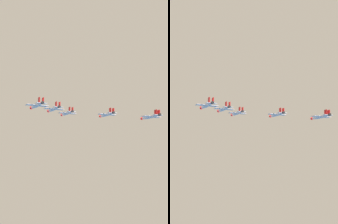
% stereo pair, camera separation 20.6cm
% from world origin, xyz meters
% --- Properties ---
extents(jet_lead, '(13.01, 8.85, 2.99)m').
position_xyz_m(jet_lead, '(27.30, -13.08, 174.76)').
color(jet_lead, white).
extents(jet_left_wingman, '(13.06, 9.00, 3.01)m').
position_xyz_m(jet_left_wingman, '(34.29, -32.00, 173.45)').
color(jet_left_wingman, white).
extents(jet_right_wingman, '(12.99, 9.11, 3.00)m').
position_xyz_m(jet_right_wingman, '(47.10, -9.23, 172.89)').
color(jet_right_wingman, white).
extents(jet_left_outer, '(12.90, 8.73, 2.96)m').
position_xyz_m(jet_left_outer, '(41.28, -50.93, 171.42)').
color(jet_left_outer, white).
extents(jet_right_outer, '(13.47, 9.15, 3.09)m').
position_xyz_m(jet_right_outer, '(66.90, -5.37, 170.68)').
color(jet_right_outer, white).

